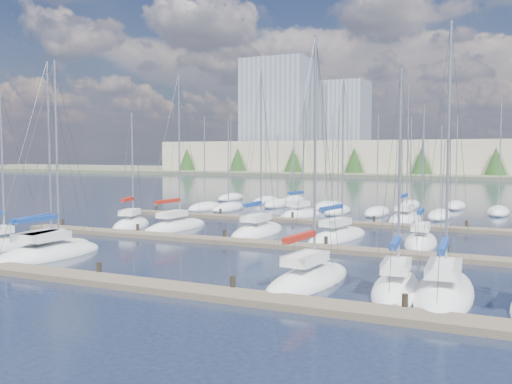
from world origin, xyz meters
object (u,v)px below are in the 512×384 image
at_px(sailboat_o, 300,215).
at_px(sailboat_j, 258,231).
at_px(sailboat_p, 405,219).
at_px(sailboat_k, 338,237).
at_px(sailboat_b, 44,252).
at_px(sailboat_h, 131,225).
at_px(sailboat_l, 421,242).
at_px(sailboat_c, 51,254).
at_px(sailboat_i, 175,227).
at_px(sailboat_f, 444,291).
at_px(sailboat_e, 396,289).
at_px(sailboat_d, 308,280).

height_order(sailboat_o, sailboat_j, sailboat_j).
relative_size(sailboat_o, sailboat_p, 0.94).
bearing_deg(sailboat_k, sailboat_b, -126.82).
xyz_separation_m(sailboat_k, sailboat_p, (2.49, 14.08, -0.01)).
height_order(sailboat_k, sailboat_p, sailboat_p).
bearing_deg(sailboat_h, sailboat_l, -14.04).
bearing_deg(sailboat_c, sailboat_o, 80.24).
height_order(sailboat_h, sailboat_i, sailboat_i).
xyz_separation_m(sailboat_b, sailboat_h, (-3.61, 13.79, 0.01)).
relative_size(sailboat_p, sailboat_i, 0.99).
bearing_deg(sailboat_o, sailboat_l, -32.64).
bearing_deg(sailboat_k, sailboat_l, 10.03).
relative_size(sailboat_f, sailboat_l, 1.25).
bearing_deg(sailboat_h, sailboat_e, -44.19).
distance_m(sailboat_j, sailboat_b, 17.03).
relative_size(sailboat_f, sailboat_d, 1.01).
height_order(sailboat_k, sailboat_c, sailboat_c).
xyz_separation_m(sailboat_k, sailboat_o, (-8.12, 13.33, 0.01)).
bearing_deg(sailboat_k, sailboat_p, 89.47).
distance_m(sailboat_j, sailboat_l, 13.06).
relative_size(sailboat_o, sailboat_h, 1.21).
height_order(sailboat_o, sailboat_i, sailboat_i).
height_order(sailboat_e, sailboat_i, sailboat_i).
relative_size(sailboat_j, sailboat_b, 1.06).
bearing_deg(sailboat_j, sailboat_k, -3.12).
bearing_deg(sailboat_p, sailboat_l, -75.42).
xyz_separation_m(sailboat_d, sailboat_i, (-17.54, 14.53, 0.01)).
xyz_separation_m(sailboat_f, sailboat_d, (-6.55, -0.46, 0.01)).
relative_size(sailboat_c, sailboat_d, 0.99).
bearing_deg(sailboat_f, sailboat_j, 134.91).
distance_m(sailboat_k, sailboat_p, 14.30).
height_order(sailboat_h, sailboat_e, sailboat_e).
xyz_separation_m(sailboat_h, sailboat_p, (21.43, 14.92, 0.00)).
relative_size(sailboat_h, sailboat_d, 0.82).
bearing_deg(sailboat_c, sailboat_b, 166.72).
distance_m(sailboat_b, sailboat_i, 14.22).
height_order(sailboat_k, sailboat_e, sailboat_k).
distance_m(sailboat_j, sailboat_p, 16.78).
bearing_deg(sailboat_j, sailboat_h, -177.37).
bearing_deg(sailboat_p, sailboat_e, -80.54).
bearing_deg(sailboat_h, sailboat_d, -48.82).
bearing_deg(sailboat_c, sailboat_k, 48.72).
height_order(sailboat_l, sailboat_i, sailboat_i).
height_order(sailboat_f, sailboat_l, sailboat_f).
bearing_deg(sailboat_l, sailboat_f, -81.88).
distance_m(sailboat_e, sailboat_l, 15.06).
height_order(sailboat_j, sailboat_b, sailboat_j).
bearing_deg(sailboat_i, sailboat_o, 66.40).
xyz_separation_m(sailboat_k, sailboat_f, (9.58, -14.51, -0.01)).
bearing_deg(sailboat_k, sailboat_i, -168.76).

